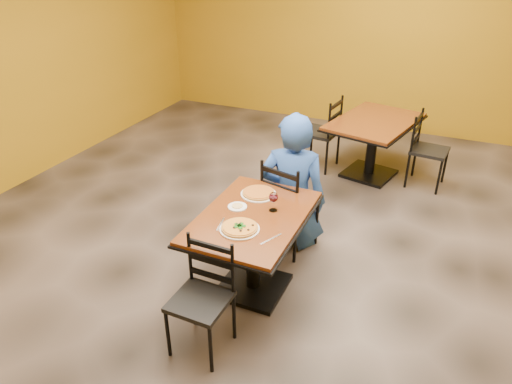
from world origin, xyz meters
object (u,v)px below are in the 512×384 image
at_px(chair_second_left, 320,133).
at_px(table_second, 373,135).
at_px(plate_main, 240,229).
at_px(table_main, 253,235).
at_px(pizza_far, 258,192).
at_px(plate_far, 258,194).
at_px(side_plate, 237,207).
at_px(chair_main_far, 290,204).
at_px(chair_main_near, 200,302).
at_px(diner, 293,181).
at_px(pizza_main, 240,227).
at_px(chair_second_right, 429,151).
at_px(wine_glass, 273,201).

bearing_deg(chair_second_left, table_second, 97.01).
bearing_deg(plate_main, table_second, 80.98).
bearing_deg(table_main, pizza_far, 105.88).
relative_size(table_main, chair_second_left, 1.28).
height_order(plate_far, side_plate, same).
distance_m(chair_main_far, plate_main, 1.02).
height_order(chair_main_far, side_plate, chair_main_far).
height_order(chair_main_near, diner, diner).
relative_size(table_main, table_second, 0.84).
height_order(table_main, table_second, same).
height_order(diner, plate_main, diner).
xyz_separation_m(table_main, pizza_far, (-0.10, 0.34, 0.21)).
bearing_deg(pizza_far, plate_far, 90.00).
bearing_deg(side_plate, table_main, -20.59).
xyz_separation_m(chair_second_left, diner, (0.28, -1.83, 0.20)).
xyz_separation_m(plate_far, pizza_far, (0.00, -0.00, 0.02)).
bearing_deg(table_second, plate_far, -103.33).
relative_size(chair_main_far, pizza_far, 3.40).
bearing_deg(table_second, pizza_main, -99.02).
relative_size(chair_main_far, diner, 0.70).
relative_size(pizza_main, side_plate, 1.77).
xyz_separation_m(table_main, diner, (0.05, 0.84, 0.12)).
distance_m(chair_second_left, chair_second_right, 1.38).
height_order(plate_main, pizza_far, pizza_far).
height_order(chair_main_near, pizza_main, chair_main_near).
relative_size(table_second, side_plate, 9.17).
bearing_deg(chair_main_near, plate_far, 92.41).
distance_m(table_second, chair_main_far, 1.97).
height_order(plate_main, plate_far, same).
bearing_deg(pizza_far, chair_main_near, -88.74).
height_order(diner, plate_far, diner).
bearing_deg(pizza_far, table_main, -74.12).
relative_size(chair_second_right, wine_glass, 5.06).
xyz_separation_m(chair_main_near, pizza_main, (0.07, 0.53, 0.34)).
xyz_separation_m(chair_main_near, plate_main, (0.07, 0.53, 0.32)).
distance_m(chair_second_right, diner, 2.15).
bearing_deg(diner, chair_second_left, -92.17).
height_order(chair_second_right, pizza_far, chair_second_right).
height_order(chair_main_far, chair_second_left, chair_second_left).
xyz_separation_m(table_main, chair_main_near, (-0.07, -0.77, -0.12)).
bearing_deg(side_plate, chair_main_near, -83.36).
distance_m(chair_main_near, chair_second_left, 3.44).
height_order(table_main, wine_glass, wine_glass).
relative_size(diner, pizza_far, 4.85).
xyz_separation_m(chair_second_left, plate_far, (0.14, -2.34, 0.28)).
distance_m(chair_main_far, side_plate, 0.77).
distance_m(chair_main_far, diner, 0.23).
bearing_deg(chair_second_left, pizza_main, 11.48).
bearing_deg(chair_second_left, chair_main_near, 9.67).
distance_m(table_main, plate_far, 0.40).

